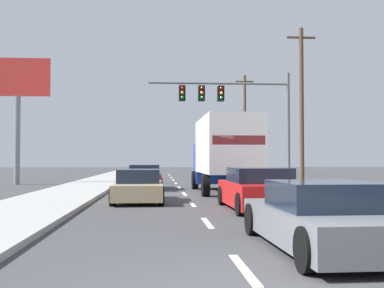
% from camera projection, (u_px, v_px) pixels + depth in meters
% --- Properties ---
extents(ground_plane, '(140.00, 140.00, 0.00)m').
position_uv_depth(ground_plane, '(177.00, 184.00, 30.42)').
color(ground_plane, '#3D3D3F').
extents(sidewalk_right, '(3.07, 80.00, 0.14)m').
position_uv_depth(sidewalk_right, '(276.00, 187.00, 25.80)').
color(sidewalk_right, '#9E9E99').
rests_on(sidewalk_right, ground_plane).
extents(sidewalk_left, '(3.07, 80.00, 0.14)m').
position_uv_depth(sidewalk_left, '(82.00, 188.00, 25.07)').
color(sidewalk_left, '#9E9E99').
rests_on(sidewalk_left, ground_plane).
extents(lane_markings, '(0.14, 52.00, 0.01)m').
position_uv_depth(lane_markings, '(179.00, 188.00, 26.78)').
color(lane_markings, silver).
rests_on(lane_markings, ground_plane).
extents(car_maroon, '(1.84, 4.54, 1.28)m').
position_uv_depth(car_maroon, '(145.00, 178.00, 25.34)').
color(car_maroon, maroon).
rests_on(car_maroon, ground_plane).
extents(car_tan, '(1.84, 4.61, 1.19)m').
position_uv_depth(car_tan, '(139.00, 186.00, 17.95)').
color(car_tan, tan).
rests_on(car_tan, ground_plane).
extents(box_truck, '(2.55, 7.96, 3.40)m').
position_uv_depth(box_truck, '(224.00, 151.00, 22.53)').
color(box_truck, white).
rests_on(box_truck, ground_plane).
extents(car_red, '(2.08, 4.40, 1.29)m').
position_uv_depth(car_red, '(259.00, 190.00, 15.00)').
color(car_red, red).
rests_on(car_red, ground_plane).
extents(car_gray, '(2.05, 4.55, 1.17)m').
position_uv_depth(car_gray, '(324.00, 218.00, 8.33)').
color(car_gray, slate).
rests_on(car_gray, ground_plane).
extents(traffic_signal_mast, '(9.04, 0.69, 7.12)m').
position_uv_depth(traffic_signal_mast, '(225.00, 100.00, 30.85)').
color(traffic_signal_mast, '#595B56').
rests_on(traffic_signal_mast, ground_plane).
extents(utility_pole_mid, '(1.80, 0.28, 9.75)m').
position_uv_depth(utility_pole_mid, '(302.00, 104.00, 30.14)').
color(utility_pole_mid, brown).
rests_on(utility_pole_mid, ground_plane).
extents(utility_pole_far, '(1.80, 0.28, 9.78)m').
position_uv_depth(utility_pole_far, '(245.00, 124.00, 47.39)').
color(utility_pole_far, brown).
rests_on(utility_pole_far, ground_plane).
extents(roadside_billboard, '(3.93, 0.36, 7.87)m').
position_uv_depth(roadside_billboard, '(18.00, 94.00, 30.18)').
color(roadside_billboard, slate).
rests_on(roadside_billboard, ground_plane).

